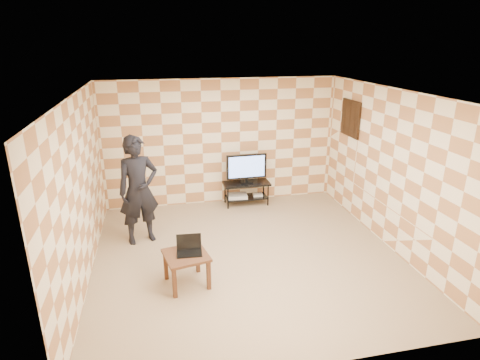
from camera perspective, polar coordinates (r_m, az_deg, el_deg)
The scene contains 14 objects.
floor at distance 6.86m, azimuth 1.07°, elevation -10.75°, with size 5.00×5.00×0.00m, color #9F8467.
wall_back at distance 8.64m, azimuth -2.67°, elevation 5.35°, with size 5.00×0.02×2.70m, color beige.
wall_front at distance 4.12m, azimuth 9.31°, elevation -11.44°, with size 5.00×0.02×2.70m, color beige.
wall_left at distance 6.24m, azimuth -21.81°, elevation -1.66°, with size 0.02×5.00×2.70m, color beige.
wall_right at distance 7.26m, azimuth 20.75°, elevation 1.33°, with size 0.02×5.00×2.70m, color beige.
ceiling at distance 5.98m, azimuth 1.24°, elevation 12.24°, with size 5.00×5.00×0.02m, color white.
wall_art at distance 8.40m, azimuth 15.46°, elevation 8.46°, with size 0.04×0.72×0.72m.
tv_stand at distance 8.75m, azimuth 0.91°, elevation -1.20°, with size 1.01×0.45×0.50m.
tv at distance 8.59m, azimuth 0.93°, elevation 1.84°, with size 0.88×0.17×0.64m.
dvd_player at distance 8.76m, azimuth -0.40°, elevation -2.28°, with size 0.43×0.31×0.07m, color silver.
game_console at distance 8.86m, azimuth 2.55°, elevation -2.13°, with size 0.21×0.15×0.05m, color silver.
side_table at distance 6.00m, azimuth -7.66°, elevation -11.14°, with size 0.71×0.71×0.50m.
laptop at distance 5.98m, azimuth -7.24°, elevation -9.67°, with size 0.38×0.31×0.24m.
person at distance 7.18m, azimuth -14.23°, elevation -1.41°, with size 0.71×0.46×1.94m, color black.
Camera 1 is at (-1.37, -5.77, 3.44)m, focal length 30.00 mm.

